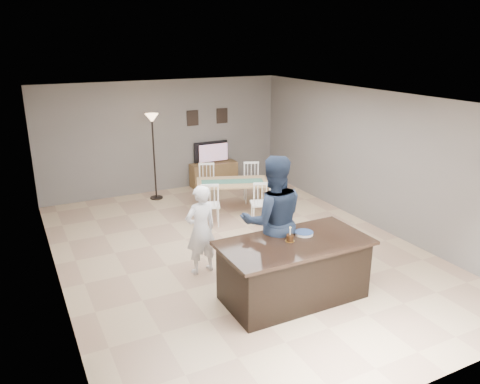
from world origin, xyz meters
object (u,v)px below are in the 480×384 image
dining_table (232,187)px  television (212,152)px  man (273,221)px  tv_console (214,174)px  floor_lamp (153,134)px  birthday_cake (290,238)px  plate_stack (304,233)px  woman (201,230)px  kitchen_island (294,270)px

dining_table → television: bearing=98.7°
television → man: 5.24m
man → dining_table: man is taller
tv_console → man: bearing=-103.8°
floor_lamp → tv_console: bearing=11.2°
birthday_cake → tv_console: bearing=77.2°
man → birthday_cake: size_ratio=9.49×
plate_stack → dining_table: bearing=81.6°
woman → dining_table: size_ratio=0.70×
kitchen_island → tv_console: size_ratio=1.79×
man → dining_table: (0.79, 3.02, -0.43)m
man → floor_lamp: (-0.40, 4.69, 0.54)m
floor_lamp → woman: bearing=-96.5°
kitchen_island → birthday_cake: birthday_cake is taller
birthday_cake → television: bearing=77.4°
kitchen_island → floor_lamp: size_ratio=1.07×
kitchen_island → dining_table: (0.76, 3.57, 0.13)m
tv_console → dining_table: size_ratio=0.57×
woman → birthday_cake: (0.82, -1.31, 0.21)m
kitchen_island → woman: 1.64m
tv_console → television: size_ratio=1.31×
kitchen_island → man: 0.79m
floor_lamp → television: bearing=13.6°
man → floor_lamp: 4.74m
floor_lamp → dining_table: bearing=-54.4°
birthday_cake → dining_table: birthday_cake is taller
plate_stack → floor_lamp: size_ratio=0.13×
tv_console → kitchen_island: bearing=-102.2°
man → plate_stack: (0.29, -0.41, -0.09)m
woman → floor_lamp: 4.01m
plate_stack → kitchen_island: bearing=-151.0°
tv_console → woman: (-2.08, -4.22, 0.44)m
tv_console → birthday_cake: size_ratio=5.60×
television → man: (-1.23, -5.09, 0.15)m
plate_stack → dining_table: 3.49m
television → dining_table: (-0.44, -2.07, -0.28)m
man → floor_lamp: bearing=-67.1°
man → floor_lamp: size_ratio=1.01×
television → kitchen_island: bearing=78.0°
kitchen_island → birthday_cake: size_ratio=10.04×
kitchen_island → tv_console: 5.70m
kitchen_island → woman: (-0.88, 1.35, 0.28)m
birthday_cake → kitchen_island: bearing=-35.8°
dining_table → floor_lamp: size_ratio=1.04×
birthday_cake → plate_stack: size_ratio=0.79×
plate_stack → tv_console: bearing=80.1°
birthday_cake → plate_stack: 0.33m
floor_lamp → man: bearing=-85.1°
tv_console → television: (0.00, 0.07, 0.56)m
man → kitchen_island: bearing=111.6°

